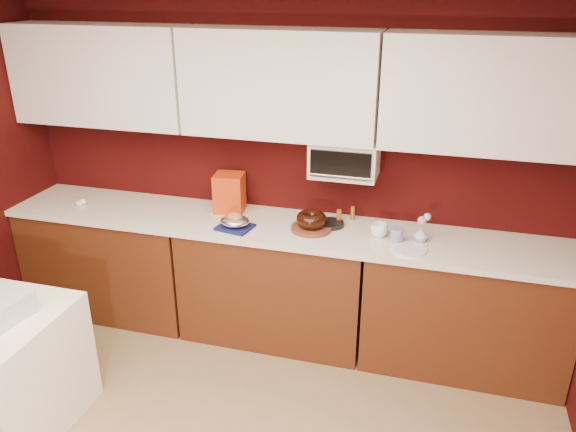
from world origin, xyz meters
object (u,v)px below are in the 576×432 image
(foil_ham_nest, at_px, (235,221))
(pandoro_box, at_px, (229,193))
(blue_jar, at_px, (397,235))
(toaster_oven, at_px, (345,158))
(flower_vase, at_px, (421,234))
(bundt_cake, at_px, (311,219))
(coffee_mug, at_px, (379,229))

(foil_ham_nest, distance_m, pandoro_box, 0.34)
(foil_ham_nest, relative_size, pandoro_box, 0.72)
(foil_ham_nest, distance_m, blue_jar, 1.10)
(toaster_oven, distance_m, pandoro_box, 0.90)
(foil_ham_nest, bearing_deg, flower_vase, 6.16)
(toaster_oven, distance_m, flower_vase, 0.71)
(bundt_cake, bearing_deg, blue_jar, -3.74)
(bundt_cake, xyz_separation_m, foil_ham_nest, (-0.51, -0.11, -0.03))
(foil_ham_nest, bearing_deg, toaster_oven, 23.51)
(coffee_mug, height_order, blue_jar, coffee_mug)
(bundt_cake, xyz_separation_m, flower_vase, (0.73, 0.02, -0.02))
(bundt_cake, height_order, blue_jar, bundt_cake)
(coffee_mug, relative_size, blue_jar, 1.11)
(pandoro_box, bearing_deg, coffee_mug, -15.20)
(toaster_oven, distance_m, foil_ham_nest, 0.86)
(pandoro_box, bearing_deg, flower_vase, -13.67)
(coffee_mug, xyz_separation_m, blue_jar, (0.12, -0.06, -0.01))
(blue_jar, distance_m, flower_vase, 0.16)
(toaster_oven, height_order, bundt_cake, toaster_oven)
(flower_vase, bearing_deg, blue_jar, -159.01)
(coffee_mug, bearing_deg, bundt_cake, -177.59)
(foil_ham_nest, bearing_deg, pandoro_box, 116.88)
(bundt_cake, distance_m, flower_vase, 0.73)
(flower_vase, bearing_deg, pandoro_box, 173.61)
(blue_jar, height_order, flower_vase, flower_vase)
(pandoro_box, height_order, blue_jar, pandoro_box)
(toaster_oven, xyz_separation_m, foil_ham_nest, (-0.69, -0.30, -0.42))
(pandoro_box, height_order, coffee_mug, pandoro_box)
(flower_vase, bearing_deg, bundt_cake, -178.49)
(bundt_cake, bearing_deg, flower_vase, 1.51)
(bundt_cake, xyz_separation_m, coffee_mug, (0.46, 0.02, -0.02))
(toaster_oven, height_order, flower_vase, toaster_oven)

